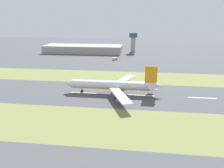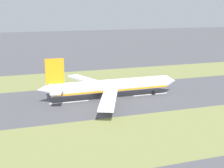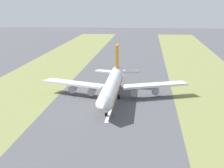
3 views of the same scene
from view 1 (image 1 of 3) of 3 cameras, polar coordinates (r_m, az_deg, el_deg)
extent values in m
plane|color=#4C4C51|center=(150.75, -0.61, -2.60)|extent=(800.00, 800.00, 0.00)
cube|color=olive|center=(110.03, -3.83, -10.51)|extent=(40.00, 600.00, 0.01)
cube|color=olive|center=(193.38, 1.20, 1.89)|extent=(40.00, 600.00, 0.01)
cube|color=silver|center=(155.34, 22.54, -3.37)|extent=(1.20, 18.00, 0.01)
cube|color=silver|center=(149.52, 7.60, -2.93)|extent=(1.20, 18.00, 0.01)
cube|color=silver|center=(154.21, -7.43, -2.29)|extent=(1.20, 18.00, 0.01)
cylinder|color=silver|center=(149.27, 0.00, -0.29)|extent=(6.01, 56.00, 6.00)
cone|color=silver|center=(155.89, -11.19, 0.14)|extent=(5.88, 5.00, 5.88)
cone|color=silver|center=(148.55, 11.95, -0.44)|extent=(5.10, 6.00, 5.10)
cube|color=orange|center=(149.78, 0.00, -0.90)|extent=(5.71, 53.76, 0.70)
cube|color=silver|center=(132.37, 2.15, -3.05)|extent=(29.14, 16.42, 0.90)
cube|color=silver|center=(165.55, 3.24, 1.13)|extent=(29.14, 16.43, 0.90)
cylinder|color=#93939E|center=(141.45, 1.15, -2.74)|extent=(3.20, 4.80, 3.20)
cylinder|color=#93939E|center=(132.75, 2.24, -4.12)|extent=(3.20, 4.80, 3.20)
cylinder|color=#93939E|center=(158.40, 1.84, -0.53)|extent=(3.20, 4.80, 3.20)
cylinder|color=#93939E|center=(166.71, 3.33, 0.36)|extent=(3.20, 4.80, 3.20)
cube|color=orange|center=(146.08, 10.18, 2.51)|extent=(0.80, 8.00, 11.00)
cube|color=silver|center=(142.89, 10.12, -0.96)|extent=(10.87, 7.27, 0.60)
cube|color=silver|center=(153.38, 9.94, 0.31)|extent=(10.87, 7.28, 0.60)
cylinder|color=#59595E|center=(154.41, -7.86, -1.30)|extent=(0.50, 0.50, 3.20)
cylinder|color=black|center=(154.92, -7.84, -1.86)|extent=(0.90, 1.80, 1.80)
cylinder|color=#59595E|center=(147.66, 1.03, -2.01)|extent=(0.50, 0.50, 3.20)
cylinder|color=black|center=(148.19, 1.03, -2.59)|extent=(0.90, 1.80, 1.80)
cylinder|color=#59595E|center=(152.55, 1.24, -1.37)|extent=(0.50, 0.50, 3.20)
cylinder|color=black|center=(153.07, 1.24, -1.94)|extent=(0.90, 1.80, 1.80)
cube|color=#A39E93|center=(327.89, -7.52, 9.06)|extent=(36.00, 112.91, 10.80)
cylinder|color=#A39E93|center=(329.82, 5.51, 10.16)|extent=(7.00, 7.00, 22.03)
cylinder|color=#334756|center=(328.40, 5.59, 12.61)|extent=(12.00, 12.00, 6.21)
cube|color=gold|center=(270.42, 1.10, 6.65)|extent=(2.96, 2.93, 2.00)
cube|color=silver|center=(268.83, 0.56, 6.65)|extent=(4.19, 4.51, 2.60)
cylinder|color=black|center=(271.53, 0.98, 6.48)|extent=(0.89, 1.00, 1.00)
cylinder|color=black|center=(269.69, 1.23, 6.40)|extent=(0.89, 1.00, 1.00)
cylinder|color=black|center=(269.39, 0.21, 6.39)|extent=(0.89, 1.00, 1.00)
cylinder|color=black|center=(267.54, 0.46, 6.32)|extent=(0.89, 1.00, 1.00)
camera|label=2|loc=(274.94, 13.01, 14.95)|focal=50.00mm
camera|label=3|loc=(210.13, -46.37, 9.32)|focal=60.00mm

